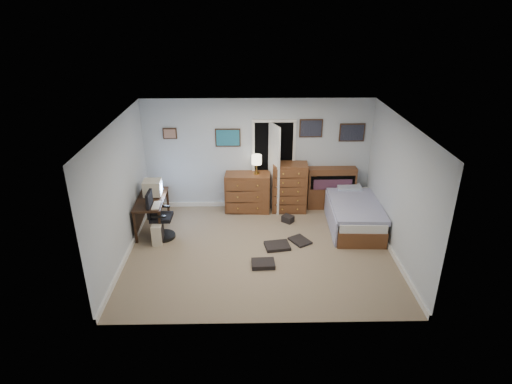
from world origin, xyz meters
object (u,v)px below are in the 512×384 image
computer_desk (147,206)px  bed (353,213)px  tall_dresser (289,187)px  office_chair (159,220)px  low_dresser (248,192)px

computer_desk → bed: computer_desk is taller
computer_desk → tall_dresser: 3.10m
office_chair → low_dresser: (1.76, 1.22, 0.06)m
low_dresser → tall_dresser: 0.94m
office_chair → tall_dresser: size_ratio=0.89×
low_dresser → computer_desk: bearing=-153.6°
low_dresser → tall_dresser: tall_dresser is taller
office_chair → low_dresser: bearing=35.6°
computer_desk → tall_dresser: (2.99, 0.83, 0.03)m
low_dresser → tall_dresser: (0.94, -0.02, 0.12)m
computer_desk → bed: bearing=-1.6°
low_dresser → office_chair: bearing=-141.6°
low_dresser → bed: size_ratio=0.51×
computer_desk → tall_dresser: tall_dresser is taller
bed → low_dresser: bearing=162.2°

